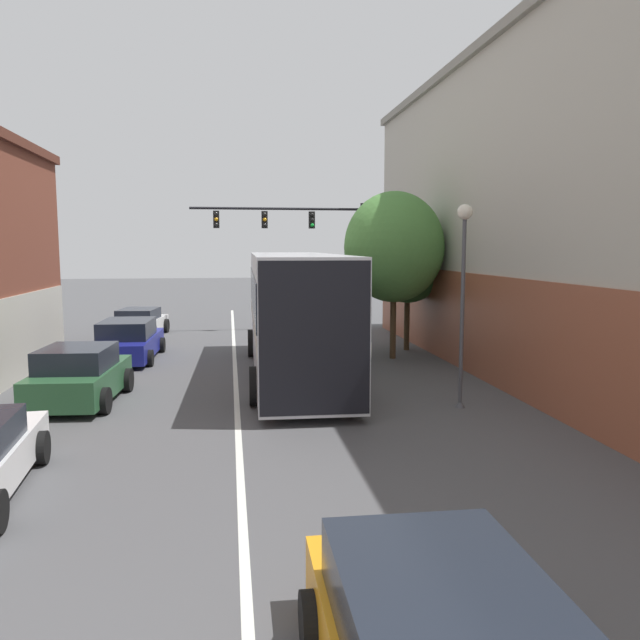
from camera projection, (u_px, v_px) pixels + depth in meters
name	position (u px, v px, depth m)	size (l,w,h in m)	color
lane_center_line	(236.00, 387.00, 17.99)	(0.14, 44.06, 0.01)	silver
bus	(294.00, 308.00, 19.39)	(3.08, 11.67, 3.81)	#B7B7BC
parked_car_left_near	(79.00, 376.00, 16.09)	(2.29, 3.95, 1.50)	#285633
parked_car_left_mid	(128.00, 341.00, 22.30)	(2.24, 4.70, 1.45)	navy
parked_car_left_far	(140.00, 323.00, 28.12)	(2.35, 4.09, 1.27)	silver
traffic_signal_gantry	(304.00, 235.00, 29.76)	(8.28, 0.36, 6.12)	black
street_lamp	(463.00, 278.00, 15.36)	(0.38, 0.38, 5.07)	#47474C
street_tree_near	(394.00, 247.00, 22.19)	(3.58, 3.22, 5.99)	#4C3823
street_tree_far	(408.00, 260.00, 24.09)	(3.01, 2.71, 5.17)	#4C3823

